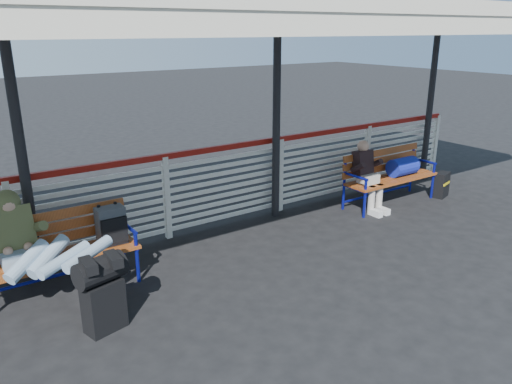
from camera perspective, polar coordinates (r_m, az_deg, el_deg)
ground at (r=5.82m, az=-1.74°, el=-11.32°), size 60.00×60.00×0.00m
fence at (r=7.09m, az=-10.19°, el=-0.22°), size 12.08×0.08×1.24m
canopy at (r=5.82m, az=-7.00°, el=19.79°), size 12.60×3.60×3.16m
luggage_stack at (r=5.18m, az=-17.16°, el=-10.74°), size 0.53×0.37×0.79m
bench_left at (r=6.02m, az=-20.49°, el=-5.24°), size 1.80×0.56×0.92m
bench_right at (r=8.81m, az=15.49°, el=2.49°), size 1.80×0.56×0.92m
traveler_man at (r=5.61m, az=-22.98°, el=-6.17°), size 0.93×1.64×0.77m
companion_person at (r=8.32m, az=12.65°, el=1.90°), size 0.32×0.66×1.15m
suitcase_side at (r=9.46m, az=20.46°, el=0.78°), size 0.36×0.28×0.44m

